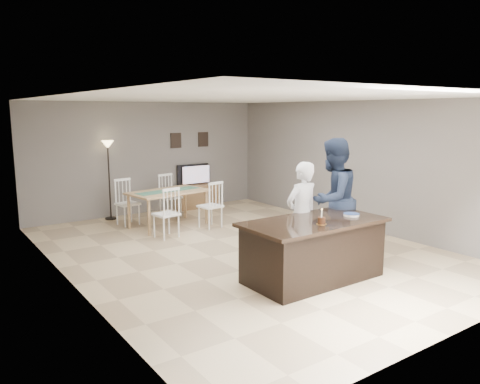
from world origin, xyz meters
TOP-DOWN VIEW (x-y plane):
  - floor at (0.00, 0.00)m, footprint 8.00×8.00m
  - room_shell at (0.00, 0.00)m, footprint 8.00×8.00m
  - kitchen_island at (0.00, -1.80)m, footprint 2.15×1.10m
  - tv_console at (1.20, 3.77)m, footprint 1.20×0.40m
  - television at (1.20, 3.84)m, footprint 0.91×0.12m
  - tv_screen_glow at (1.20, 3.76)m, footprint 0.78×0.00m
  - picture_frames at (1.15, 3.98)m, footprint 1.10×0.02m
  - doorway at (-2.99, -2.30)m, footprint 0.00×2.10m
  - woman at (0.26, -1.25)m, footprint 0.64×0.44m
  - man at (0.95, -1.25)m, footprint 1.14×0.97m
  - birthday_cake at (-0.08, -2.03)m, footprint 0.15×0.15m
  - plate_stack at (0.67, -1.91)m, footprint 0.24×0.24m
  - dining_table at (-0.28, 2.40)m, footprint 1.85×2.09m
  - floor_lamp at (-1.07, 3.79)m, footprint 0.27×0.27m

SIDE VIEW (x-z plane):
  - floor at x=0.00m, z-range 0.00..0.00m
  - tv_console at x=1.20m, z-range 0.00..0.60m
  - kitchen_island at x=0.00m, z-range 0.00..0.90m
  - dining_table at x=-0.28m, z-range 0.14..1.15m
  - woman at x=0.26m, z-range 0.00..1.70m
  - television at x=1.20m, z-range 0.60..1.13m
  - tv_screen_glow at x=1.20m, z-range 0.48..1.26m
  - plate_stack at x=0.67m, z-range 0.90..0.94m
  - birthday_cake at x=-0.08m, z-range 0.84..1.07m
  - man at x=0.95m, z-range 0.00..2.05m
  - doorway at x=-2.99m, z-range -0.07..2.58m
  - floor_lamp at x=-1.07m, z-range 0.50..2.32m
  - room_shell at x=0.00m, z-range -2.32..5.68m
  - picture_frames at x=1.15m, z-range 1.56..1.94m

